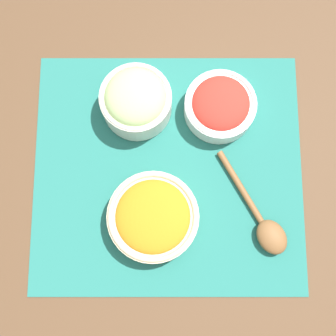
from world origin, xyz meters
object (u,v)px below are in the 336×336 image
at_px(cucumber_bowl, 136,100).
at_px(carrot_bowl, 153,217).
at_px(tomato_bowl, 220,106).
at_px(wooden_spoon, 266,227).

bearing_deg(cucumber_bowl, carrot_bowl, -81.37).
relative_size(tomato_bowl, cucumber_bowl, 1.01).
relative_size(carrot_bowl, cucumber_bowl, 1.24).
distance_m(tomato_bowl, wooden_spoon, 0.24).
xyz_separation_m(tomato_bowl, carrot_bowl, (-0.13, -0.21, -0.00)).
xyz_separation_m(cucumber_bowl, wooden_spoon, (0.24, -0.23, -0.03)).
bearing_deg(tomato_bowl, wooden_spoon, -70.54).
xyz_separation_m(tomato_bowl, wooden_spoon, (0.08, -0.23, -0.02)).
relative_size(tomato_bowl, wooden_spoon, 0.66).
height_order(tomato_bowl, cucumber_bowl, cucumber_bowl).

